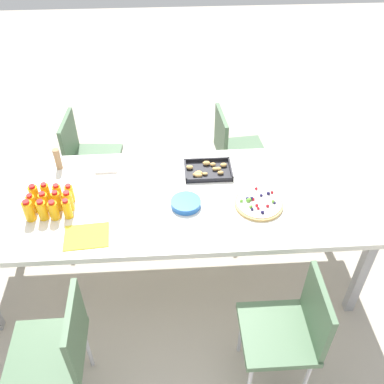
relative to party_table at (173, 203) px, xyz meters
The scene contains 24 objects.
ground_plane 0.69m from the party_table, ahead, with size 12.00×12.00×0.00m, color #B2A899.
party_table is the anchor object (origin of this frame).
chair_near_right 1.06m from the party_table, 53.80° to the right, with size 0.40×0.40×0.83m.
chair_far_left 1.10m from the party_table, 129.49° to the left, with size 0.43×0.43×0.83m.
chair_near_left 1.10m from the party_table, 125.51° to the right, with size 0.41×0.41×0.83m.
chair_far_right 1.03m from the party_table, 57.91° to the left, with size 0.44×0.44×0.83m.
juice_bottle_0 0.88m from the party_table, 169.84° to the right, with size 0.06×0.06×0.15m.
juice_bottle_1 0.81m from the party_table, 169.20° to the right, with size 0.06×0.06×0.14m.
juice_bottle_2 0.74m from the party_table, 167.96° to the right, with size 0.06×0.06×0.14m.
juice_bottle_3 0.66m from the party_table, 167.01° to the right, with size 0.05×0.05×0.14m.
juice_bottle_4 0.87m from the party_table, behind, with size 0.05×0.05×0.13m.
juice_bottle_5 0.80m from the party_table, behind, with size 0.06×0.06×0.14m.
juice_bottle_6 0.72m from the party_table, behind, with size 0.05×0.05×0.15m.
juice_bottle_7 0.66m from the party_table, behind, with size 0.06×0.06×0.14m.
juice_bottle_8 0.87m from the party_table, behind, with size 0.06×0.06×0.14m.
juice_bottle_9 0.80m from the party_table, behind, with size 0.05×0.05×0.15m.
juice_bottle_10 0.73m from the party_table, behind, with size 0.05×0.05×0.14m.
juice_bottle_11 0.65m from the party_table, behind, with size 0.05×0.05×0.13m.
fruit_pizza 0.56m from the party_table, 12.11° to the right, with size 0.30×0.30×0.05m.
snack_tray 0.35m from the party_table, 43.70° to the left, with size 0.32×0.23×0.04m.
plate_stack 0.15m from the party_table, 46.79° to the right, with size 0.19×0.19×0.04m.
napkin_stack 0.56m from the party_table, 142.95° to the left, with size 0.15×0.15×0.02m, color white.
cardboard_tube 0.86m from the party_table, 155.72° to the left, with size 0.04×0.04×0.16m, color #9E7A56.
paper_folder 0.60m from the party_table, 147.68° to the right, with size 0.26×0.20×0.01m, color yellow.
Camera 1 is at (-0.00, -2.08, 2.59)m, focal length 40.27 mm.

